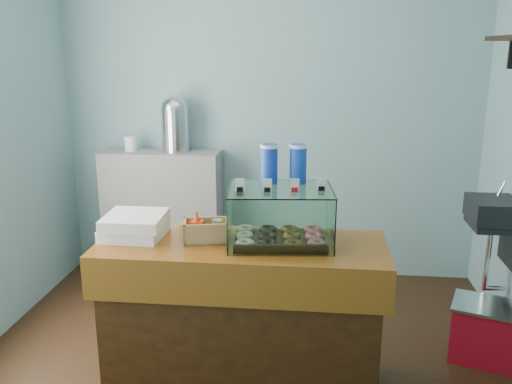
# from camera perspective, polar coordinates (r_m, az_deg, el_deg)

# --- Properties ---
(ground) EXTENTS (3.50, 3.50, 0.00)m
(ground) POSITION_cam_1_polar(r_m,az_deg,el_deg) (3.63, -0.89, -17.45)
(ground) COLOR black
(ground) RESTS_ON ground
(room_shell) EXTENTS (3.54, 3.04, 2.82)m
(room_shell) POSITION_cam_1_polar(r_m,az_deg,el_deg) (3.07, -0.51, 10.51)
(room_shell) COLOR #739EA8
(room_shell) RESTS_ON ground
(counter) EXTENTS (1.60, 0.60, 0.90)m
(counter) POSITION_cam_1_polar(r_m,az_deg,el_deg) (3.18, -1.50, -12.92)
(counter) COLOR #42230C
(counter) RESTS_ON ground
(back_shelf) EXTENTS (1.00, 0.32, 1.10)m
(back_shelf) POSITION_cam_1_polar(r_m,az_deg,el_deg) (4.75, -9.77, -2.31)
(back_shelf) COLOR gray
(back_shelf) RESTS_ON ground
(display_case) EXTENTS (0.60, 0.47, 0.53)m
(display_case) POSITION_cam_1_polar(r_m,az_deg,el_deg) (2.99, 2.64, -1.96)
(display_case) COLOR #34200F
(display_case) RESTS_ON counter
(condiment_crate) EXTENTS (0.28, 0.20, 0.18)m
(condiment_crate) POSITION_cam_1_polar(r_m,az_deg,el_deg) (3.02, -5.38, -4.05)
(condiment_crate) COLOR tan
(condiment_crate) RESTS_ON counter
(pastry_boxes) EXTENTS (0.35, 0.35, 0.13)m
(pastry_boxes) POSITION_cam_1_polar(r_m,az_deg,el_deg) (3.16, -12.64, -3.45)
(pastry_boxes) COLOR white
(pastry_boxes) RESTS_ON counter
(coffee_urn) EXTENTS (0.25, 0.25, 0.47)m
(coffee_urn) POSITION_cam_1_polar(r_m,az_deg,el_deg) (4.56, -8.51, 7.26)
(coffee_urn) COLOR silver
(coffee_urn) RESTS_ON back_shelf
(red_cooler) EXTENTS (0.52, 0.45, 0.38)m
(red_cooler) POSITION_cam_1_polar(r_m,az_deg,el_deg) (3.86, 23.07, -13.37)
(red_cooler) COLOR #B70E20
(red_cooler) RESTS_ON ground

